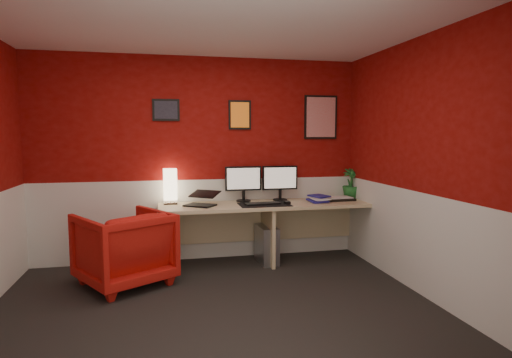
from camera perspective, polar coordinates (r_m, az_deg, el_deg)
name	(u,v)px	position (r m, az deg, el deg)	size (l,w,h in m)	color
ground	(218,315)	(3.92, -5.06, -17.49)	(4.00, 3.50, 0.01)	black
ceiling	(215,18)	(3.72, -5.44, 20.55)	(4.00, 3.50, 0.01)	white
wall_back	(199,160)	(5.35, -7.55, 2.58)	(4.00, 0.01, 2.50)	maroon
wall_front	(265,205)	(1.90, 1.26, -3.43)	(4.00, 0.01, 2.50)	maroon
wall_right	(429,168)	(4.34, 21.99, 1.42)	(0.01, 3.50, 2.50)	maroon
wainscot_back	(200,219)	(5.44, -7.43, -5.33)	(4.00, 0.01, 1.00)	silver
wainscot_right	(425,246)	(4.45, 21.56, -8.24)	(0.01, 3.50, 1.00)	silver
desk	(268,233)	(5.27, 1.58, -7.16)	(2.60, 0.65, 0.73)	tan
shoji_lamp	(170,187)	(5.24, -11.32, -1.07)	(0.16, 0.16, 0.40)	#FFE5B2
laptop	(200,197)	(5.02, -7.47, -2.34)	(0.33, 0.23, 0.22)	black
monitor_left	(243,178)	(5.31, -1.68, 0.11)	(0.45, 0.06, 0.58)	black
monitor_right	(280,177)	(5.40, 3.23, 0.21)	(0.45, 0.06, 0.58)	black
desk_mat	(264,204)	(5.09, 1.13, -3.40)	(0.60, 0.38, 0.01)	black
keyboard	(262,204)	(5.08, 0.86, -3.28)	(0.42, 0.14, 0.02)	black
mouse	(287,202)	(5.15, 4.14, -3.11)	(0.06, 0.10, 0.03)	black
book_bottom	(309,201)	(5.32, 7.07, -2.92)	(0.21, 0.29, 0.03)	navy
book_middle	(311,199)	(5.34, 7.28, -2.61)	(0.22, 0.29, 0.02)	silver
book_top	(313,197)	(5.35, 7.60, -2.35)	(0.19, 0.25, 0.02)	navy
zen_tray	(339,199)	(5.54, 10.98, -2.62)	(0.35, 0.25, 0.03)	black
potted_plant	(351,183)	(5.74, 12.48, -0.55)	(0.22, 0.22, 0.39)	#19591E
pc_tower	(267,244)	(5.30, 1.42, -8.64)	(0.20, 0.45, 0.45)	#99999E
armchair	(124,248)	(4.71, -17.09, -8.76)	(0.82, 0.85, 0.77)	red
art_left	(166,110)	(5.32, -11.86, 8.95)	(0.32, 0.02, 0.26)	black
art_center	(240,115)	(5.40, -2.17, 8.50)	(0.28, 0.02, 0.36)	orange
art_right	(321,117)	(5.68, 8.58, 8.11)	(0.44, 0.02, 0.56)	red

